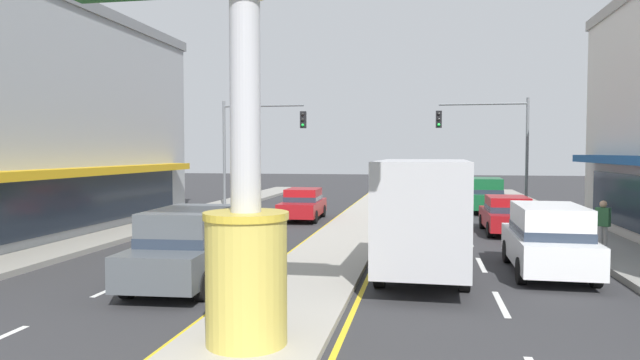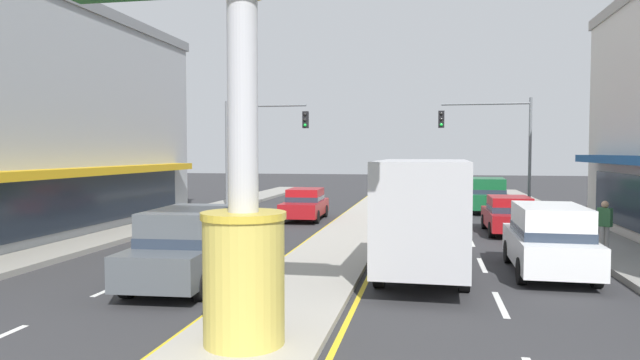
# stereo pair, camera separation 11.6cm
# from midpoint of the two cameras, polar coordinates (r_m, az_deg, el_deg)

# --- Properties ---
(median_strip) EXTENTS (2.56, 52.00, 0.14)m
(median_strip) POSITION_cam_midpoint_polar(r_m,az_deg,el_deg) (22.12, 2.57, -5.66)
(median_strip) COLOR #A39E93
(median_strip) RESTS_ON ground
(sidewalk_left) EXTENTS (2.29, 60.00, 0.18)m
(sidewalk_left) POSITION_cam_midpoint_polar(r_m,az_deg,el_deg) (23.26, -20.86, -5.38)
(sidewalk_left) COLOR gray
(sidewalk_left) RESTS_ON ground
(sidewalk_right) EXTENTS (2.29, 60.00, 0.18)m
(sidewalk_right) POSITION_cam_midpoint_polar(r_m,az_deg,el_deg) (20.85, 27.31, -6.44)
(sidewalk_right) COLOR gray
(sidewalk_right) RESTS_ON ground
(lane_markings) EXTENTS (9.30, 52.00, 0.01)m
(lane_markings) POSITION_cam_midpoint_polar(r_m,az_deg,el_deg) (20.81, 2.07, -6.38)
(lane_markings) COLOR silver
(lane_markings) RESTS_ON ground
(district_sign) EXTENTS (6.51, 1.42, 7.23)m
(district_sign) POSITION_cam_midpoint_polar(r_m,az_deg,el_deg) (9.48, -7.79, 3.44)
(district_sign) COLOR gold
(district_sign) RESTS_ON median_strip
(traffic_light_left_side) EXTENTS (4.86, 0.46, 6.20)m
(traffic_light_left_side) POSITION_cam_midpoint_polar(r_m,az_deg,el_deg) (32.31, -6.72, 4.43)
(traffic_light_left_side) COLOR slate
(traffic_light_left_side) RESTS_ON ground
(traffic_light_right_side) EXTENTS (4.86, 0.46, 6.20)m
(traffic_light_right_side) POSITION_cam_midpoint_polar(r_m,az_deg,el_deg) (31.99, 16.78, 4.35)
(traffic_light_right_side) COLOR slate
(traffic_light_right_side) RESTS_ON ground
(sedan_near_right_lane) EXTENTS (1.87, 4.31, 1.53)m
(sedan_near_right_lane) POSITION_cam_midpoint_polar(r_m,az_deg,el_deg) (24.50, 18.00, -3.27)
(sedan_near_right_lane) COLOR maroon
(sedan_near_right_lane) RESTS_ON ground
(sedan_far_right_lane) EXTENTS (1.94, 4.35, 1.53)m
(sedan_far_right_lane) POSITION_cam_midpoint_polar(r_m,az_deg,el_deg) (27.99, -1.84, -2.39)
(sedan_far_right_lane) COLOR maroon
(sedan_far_right_lane) RESTS_ON ground
(box_truck_near_left_lane) EXTENTS (2.36, 6.95, 3.12)m
(box_truck_near_left_lane) POSITION_cam_midpoint_polar(r_m,az_deg,el_deg) (15.62, 10.08, -3.25)
(box_truck_near_left_lane) COLOR white
(box_truck_near_left_lane) RESTS_ON ground
(suv_mid_left_lane) EXTENTS (2.17, 4.70, 1.90)m
(suv_mid_left_lane) POSITION_cam_midpoint_polar(r_m,az_deg,el_deg) (14.81, -13.29, -6.39)
(suv_mid_left_lane) COLOR #4C5156
(suv_mid_left_lane) RESTS_ON ground
(suv_far_left_oncoming) EXTENTS (2.03, 4.63, 1.90)m
(suv_far_left_oncoming) POSITION_cam_midpoint_polar(r_m,az_deg,el_deg) (16.75, 21.61, -5.44)
(suv_far_left_oncoming) COLOR white
(suv_far_left_oncoming) RESTS_ON ground
(suv_kerb_right) EXTENTS (2.14, 4.69, 1.90)m
(suv_kerb_right) POSITION_cam_midpoint_polar(r_m,az_deg,el_deg) (32.63, 16.07, -1.41)
(suv_kerb_right) COLOR #14562D
(suv_kerb_right) RESTS_ON ground
(pedestrian_near_kerb) EXTENTS (0.45, 0.42, 1.64)m
(pedestrian_near_kerb) POSITION_cam_midpoint_polar(r_m,az_deg,el_deg) (19.90, 26.23, -3.90)
(pedestrian_near_kerb) COLOR #B7B2AD
(pedestrian_near_kerb) RESTS_ON sidewalk_right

